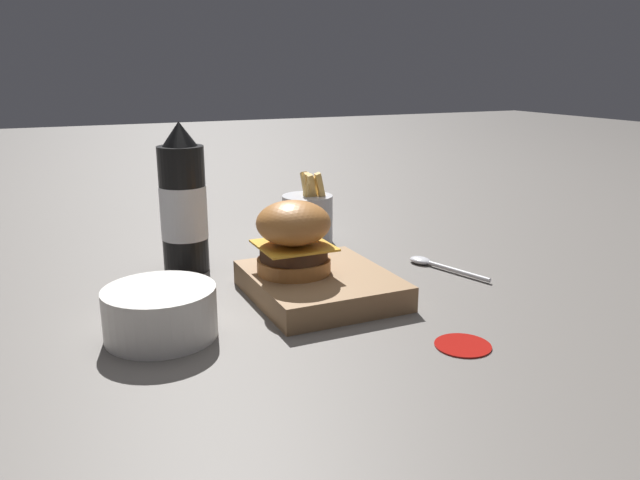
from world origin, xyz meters
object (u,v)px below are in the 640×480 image
object	(u,v)px
side_bowl	(160,311)
spoon	(432,264)
burger	(294,237)
fries_basket	(308,217)
ketchup_bottle	(183,205)
serving_board	(320,285)

from	to	relation	value
side_bowl	spoon	xyz separation A→B (m)	(0.09, -0.47, -0.03)
burger	spoon	world-z (taller)	burger
fries_basket	side_bowl	distance (m)	0.47
ketchup_bottle	side_bowl	bearing A→B (deg)	160.36
burger	ketchup_bottle	xyz separation A→B (m)	(0.18, 0.12, 0.02)
ketchup_bottle	fries_basket	xyz separation A→B (m)	(0.07, -0.25, -0.06)
serving_board	spoon	xyz separation A→B (m)	(0.05, -0.23, -0.01)
ketchup_bottle	burger	bearing A→B (deg)	-147.37
side_bowl	fries_basket	bearing A→B (deg)	-46.45
burger	ketchup_bottle	size ratio (longest dim) A/B	0.44
ketchup_bottle	spoon	distance (m)	0.42
serving_board	side_bowl	bearing A→B (deg)	100.63
fries_basket	spoon	xyz separation A→B (m)	(-0.23, -0.13, -0.04)
burger	ketchup_bottle	distance (m)	0.22
serving_board	ketchup_bottle	distance (m)	0.27
burger	side_bowl	size ratio (longest dim) A/B	0.77
spoon	side_bowl	bearing A→B (deg)	84.73
side_bowl	burger	bearing A→B (deg)	-72.17
ketchup_bottle	side_bowl	size ratio (longest dim) A/B	1.75
serving_board	fries_basket	size ratio (longest dim) A/B	1.61
serving_board	side_bowl	size ratio (longest dim) A/B	1.60
serving_board	ketchup_bottle	bearing A→B (deg)	36.09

